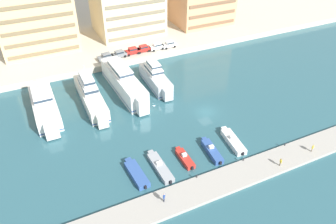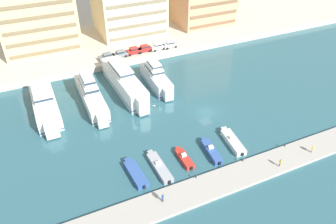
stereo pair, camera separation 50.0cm
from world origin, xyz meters
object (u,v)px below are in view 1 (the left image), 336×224
at_px(motorboat_blue_far_left, 136,174).
at_px(car_red_center_left, 143,48).
at_px(yacht_ivory_left, 90,94).
at_px(car_grey_far_left, 106,56).
at_px(pedestrian_far_side, 281,161).
at_px(yacht_white_far_left, 44,105).
at_px(yacht_silver_center_left, 156,78).
at_px(car_red_mid_left, 132,51).
at_px(motorboat_red_mid_left, 185,158).
at_px(pedestrian_near_edge, 313,147).
at_px(motorboat_white_center, 233,141).
at_px(yacht_white_mid_left, 124,82).
at_px(pedestrian_mid_deck, 164,197).
at_px(motorboat_grey_left, 160,167).
at_px(car_white_center, 157,46).
at_px(car_grey_left, 119,54).
at_px(motorboat_blue_center_left, 212,151).
at_px(car_white_center_right, 169,44).

distance_m(motorboat_blue_far_left, car_red_center_left, 43.98).
bearing_deg(yacht_ivory_left, car_grey_far_left, 62.45).
bearing_deg(car_red_center_left, pedestrian_far_side, -83.73).
distance_m(yacht_white_far_left, yacht_silver_center_left, 25.38).
distance_m(yacht_silver_center_left, pedestrian_far_side, 35.05).
bearing_deg(pedestrian_far_side, car_red_center_left, 96.27).
bearing_deg(pedestrian_far_side, car_red_mid_left, 99.84).
height_order(motorboat_red_mid_left, pedestrian_near_edge, pedestrian_near_edge).
relative_size(motorboat_blue_far_left, motorboat_white_center, 0.93).
distance_m(yacht_white_mid_left, motorboat_white_center, 28.78).
bearing_deg(motorboat_blue_far_left, yacht_silver_center_left, 60.31).
bearing_deg(car_red_center_left, car_grey_far_left, -177.53).
height_order(motorboat_white_center, car_red_center_left, car_red_center_left).
relative_size(yacht_ivory_left, motorboat_red_mid_left, 3.36).
height_order(yacht_ivory_left, motorboat_red_mid_left, yacht_ivory_left).
bearing_deg(pedestrian_far_side, yacht_white_mid_left, 114.56).
bearing_deg(pedestrian_mid_deck, yacht_white_mid_left, 81.27).
bearing_deg(motorboat_grey_left, motorboat_white_center, 0.92).
relative_size(motorboat_grey_left, pedestrian_mid_deck, 4.72).
distance_m(motorboat_grey_left, pedestrian_far_side, 20.38).
bearing_deg(car_red_mid_left, car_grey_far_left, -177.13).
relative_size(yacht_ivory_left, motorboat_blue_far_left, 2.64).
distance_m(yacht_white_mid_left, car_white_center, 20.12).
bearing_deg(pedestrian_near_edge, car_red_mid_left, 108.21).
distance_m(yacht_ivory_left, car_red_center_left, 24.55).
height_order(motorboat_blue_far_left, motorboat_grey_left, motorboat_grey_left).
bearing_deg(car_grey_far_left, pedestrian_near_edge, -64.11).
distance_m(car_grey_far_left, pedestrian_far_side, 51.18).
xyz_separation_m(motorboat_grey_left, pedestrian_near_edge, (26.02, -8.13, 1.09)).
distance_m(motorboat_blue_far_left, motorboat_grey_left, 4.19).
relative_size(car_white_center, pedestrian_far_side, 2.69).
distance_m(yacht_silver_center_left, motorboat_blue_far_left, 29.24).
xyz_separation_m(car_grey_left, pedestrian_near_edge, (19.87, -48.33, -1.04)).
relative_size(car_grey_left, car_white_center, 1.00).
distance_m(car_white_center, pedestrian_mid_deck, 51.14).
bearing_deg(yacht_ivory_left, car_red_mid_left, 45.68).
height_order(yacht_silver_center_left, motorboat_blue_center_left, yacht_silver_center_left).
relative_size(yacht_white_mid_left, pedestrian_far_side, 14.25).
relative_size(yacht_white_mid_left, yacht_silver_center_left, 1.44).
xyz_separation_m(car_red_center_left, pedestrian_far_side, (5.40, -49.08, -1.04)).
bearing_deg(yacht_white_far_left, yacht_white_mid_left, 2.94).
relative_size(yacht_white_mid_left, car_white_center_right, 5.32).
distance_m(motorboat_grey_left, motorboat_blue_center_left, 10.00).
bearing_deg(car_red_mid_left, yacht_ivory_left, -134.32).
relative_size(yacht_white_far_left, pedestrian_near_edge, 12.42).
bearing_deg(yacht_ivory_left, yacht_white_far_left, 176.05).
height_order(yacht_white_mid_left, car_red_center_left, yacht_white_mid_left).
bearing_deg(pedestrian_mid_deck, yacht_white_far_left, 111.44).
relative_size(yacht_white_far_left, pedestrian_mid_deck, 11.07).
relative_size(yacht_white_far_left, motorboat_blue_far_left, 2.63).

